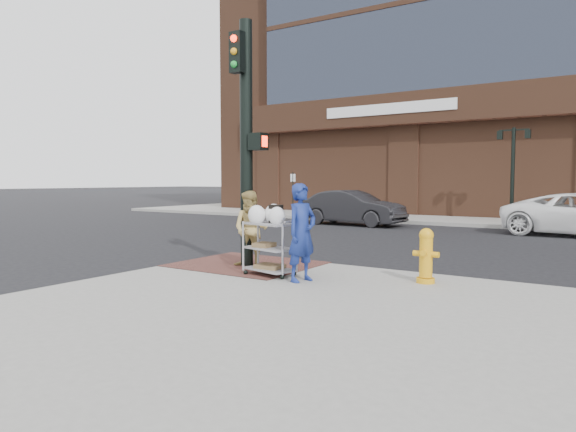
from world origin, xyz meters
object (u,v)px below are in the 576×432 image
Objects in this scene: lamp_post at (513,164)px; fire_hydrant at (426,255)px; pedestrian_tan at (251,229)px; utility_cart at (270,243)px; traffic_signal_pole at (246,136)px; sedan_dark at (352,208)px; woman_blue at (302,233)px.

fire_hydrant is (1.20, -14.93, -1.98)m from lamp_post.
pedestrian_tan is 1.02m from utility_cart.
utility_cart is at bearing -47.17° from pedestrian_tan.
traffic_signal_pole is 3.20× the size of pedestrian_tan.
utility_cart is at bearing -161.20° from fire_hydrant.
sedan_dark is 12.89m from utility_cart.
woman_blue is 1.10× the size of pedestrian_tan.
utility_cart is (-1.46, -15.84, -1.87)m from lamp_post.
pedestrian_tan is (0.17, -0.07, -1.90)m from traffic_signal_pole.
lamp_post is 3.01× the size of utility_cart.
woman_blue is at bearing -10.73° from utility_cart.
traffic_signal_pole reaches higher than woman_blue.
traffic_signal_pole is 3.77× the size of utility_cart.
traffic_signal_pole is 2.91× the size of woman_blue.
pedestrian_tan is at bearing -160.53° from sedan_dark.
utility_cart is (0.85, -0.54, -0.18)m from pedestrian_tan.
woman_blue is 2.18m from fire_hydrant.
utility_cart is 1.40× the size of fire_hydrant.
fire_hydrant is at bearing 4.56° from traffic_signal_pole.
traffic_signal_pole is 1.91m from pedestrian_tan.
utility_cart is (1.01, -0.61, -2.08)m from traffic_signal_pole.
fire_hydrant is at bearing -47.37° from woman_blue.
sedan_dark is at bearing 35.48° from woman_blue.
pedestrian_tan is 12.12m from sedan_dark.
lamp_post is 16.02m from utility_cart.
lamp_post reaches higher than pedestrian_tan.
utility_cart reaches higher than fire_hydrant.
traffic_signal_pole reaches higher than sedan_dark.
lamp_post is at bearing -54.28° from sedan_dark.
woman_blue is (-0.67, -15.99, -1.61)m from lamp_post.
sedan_dark reaches higher than fire_hydrant.
sedan_dark is 3.41× the size of utility_cart.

